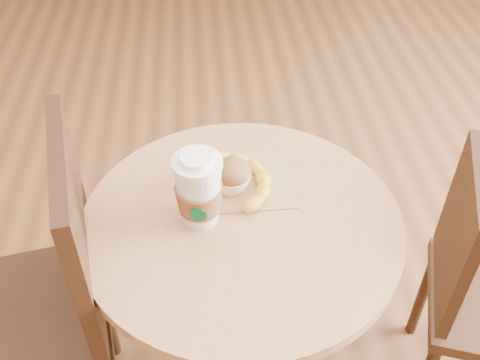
{
  "coord_description": "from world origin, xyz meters",
  "views": [
    {
      "loc": [
        -0.06,
        -0.99,
        1.65
      ],
      "look_at": [
        0.02,
        -0.07,
        0.83
      ],
      "focal_mm": 42.0,
      "sensor_mm": 36.0,
      "label": 1
    }
  ],
  "objects_px": {
    "muffin": "(232,176)",
    "coffee_cup": "(199,192)",
    "cafe_table": "(241,277)",
    "chair_left": "(42,305)",
    "banana": "(243,180)"
  },
  "relations": [
    {
      "from": "muffin",
      "to": "banana",
      "type": "relative_size",
      "value": 0.39
    },
    {
      "from": "coffee_cup",
      "to": "banana",
      "type": "bearing_deg",
      "value": 47.99
    },
    {
      "from": "muffin",
      "to": "coffee_cup",
      "type": "bearing_deg",
      "value": -130.82
    },
    {
      "from": "muffin",
      "to": "cafe_table",
      "type": "bearing_deg",
      "value": -82.41
    },
    {
      "from": "cafe_table",
      "to": "banana",
      "type": "relative_size",
      "value": 3.27
    },
    {
      "from": "cafe_table",
      "to": "chair_left",
      "type": "distance_m",
      "value": 0.48
    },
    {
      "from": "chair_left",
      "to": "banana",
      "type": "relative_size",
      "value": 4.28
    },
    {
      "from": "cafe_table",
      "to": "coffee_cup",
      "type": "relative_size",
      "value": 4.19
    },
    {
      "from": "coffee_cup",
      "to": "banana",
      "type": "relative_size",
      "value": 0.78
    },
    {
      "from": "chair_left",
      "to": "coffee_cup",
      "type": "distance_m",
      "value": 0.49
    },
    {
      "from": "cafe_table",
      "to": "banana",
      "type": "distance_m",
      "value": 0.25
    },
    {
      "from": "banana",
      "to": "muffin",
      "type": "bearing_deg",
      "value": -179.46
    },
    {
      "from": "coffee_cup",
      "to": "cafe_table",
      "type": "bearing_deg",
      "value": -1.09
    },
    {
      "from": "banana",
      "to": "cafe_table",
      "type": "bearing_deg",
      "value": -112.56
    },
    {
      "from": "banana",
      "to": "chair_left",
      "type": "bearing_deg",
      "value": -179.24
    }
  ]
}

